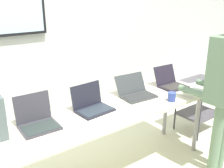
# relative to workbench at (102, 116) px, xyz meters

# --- Properties ---
(back_wall) EXTENTS (8.00, 0.11, 2.70)m
(back_wall) POSITION_rel_workbench_xyz_m (-0.01, 1.13, 0.61)
(back_wall) COLOR silver
(back_wall) RESTS_ON ground
(workbench) EXTENTS (2.66, 0.70, 0.80)m
(workbench) POSITION_rel_workbench_xyz_m (0.00, 0.00, 0.00)
(workbench) COLOR beige
(workbench) RESTS_ON ground
(laptop_station_0) EXTENTS (0.32, 0.31, 0.27)m
(laptop_station_0) POSITION_rel_workbench_xyz_m (-0.62, 0.07, 0.12)
(laptop_station_0) COLOR #36353D
(laptop_station_0) RESTS_ON workbench
(laptop_station_1) EXTENTS (0.36, 0.30, 0.25)m
(laptop_station_1) POSITION_rel_workbench_xyz_m (-0.07, 0.07, 0.11)
(laptop_station_1) COLOR #1F202B
(laptop_station_1) RESTS_ON workbench
(laptop_station_2) EXTENTS (0.39, 0.36, 0.22)m
(laptop_station_2) POSITION_rel_workbench_xyz_m (0.52, 0.09, 0.11)
(laptop_station_2) COLOR #363A3C
(laptop_station_2) RESTS_ON workbench
(laptop_station_3) EXTENTS (0.33, 0.33, 0.24)m
(laptop_station_3) POSITION_rel_workbench_xyz_m (1.06, 0.07, 0.11)
(laptop_station_3) COLOR #241F2C
(laptop_station_3) RESTS_ON workbench
(coffee_mug) EXTENTS (0.08, 0.08, 0.10)m
(coffee_mug) POSITION_rel_workbench_xyz_m (0.73, -0.25, 0.10)
(coffee_mug) COLOR #2F4295
(coffee_mug) RESTS_ON workbench
(paper_sheet) EXTENTS (0.24, 0.32, 0.00)m
(paper_sheet) POSITION_rel_workbench_xyz_m (1.33, -0.17, 0.06)
(paper_sheet) COLOR white
(paper_sheet) RESTS_ON workbench
(storage_cart) EXTENTS (0.56, 0.44, 0.74)m
(storage_cart) POSITION_rel_workbench_xyz_m (1.71, 0.05, -0.25)
(storage_cart) COLOR #4A454D
(storage_cart) RESTS_ON ground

